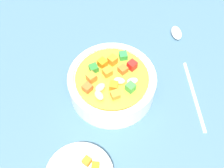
{
  "coord_description": "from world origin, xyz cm",
  "views": [
    {
      "loc": [
        -22.03,
        -17.74,
        45.73
      ],
      "look_at": [
        0.0,
        0.0,
        2.58
      ],
      "focal_mm": 46.47,
      "sensor_mm": 36.0,
      "label": 1
    }
  ],
  "objects": [
    {
      "name": "spoon",
      "position": [
        15.12,
        -6.12,
        0.44
      ],
      "size": [
        18.55,
        18.26,
        1.06
      ],
      "rotation": [
        0.0,
        0.0,
        7.06
      ],
      "color": "silver",
      "rests_on": "ground_plane"
    },
    {
      "name": "soup_bowl_main",
      "position": [
        -0.01,
        0.0,
        2.83
      ],
      "size": [
        15.53,
        15.53,
        6.21
      ],
      "color": "white",
      "rests_on": "ground_plane"
    },
    {
      "name": "ground_plane",
      "position": [
        0.0,
        0.0,
        -1.0
      ],
      "size": [
        140.0,
        140.0,
        2.0
      ],
      "primitive_type": "cube",
      "color": "#42667A"
    }
  ]
}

